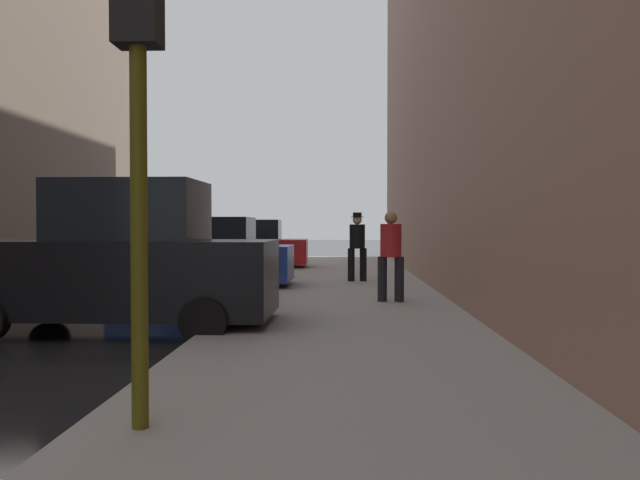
% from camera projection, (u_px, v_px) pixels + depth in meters
% --- Properties ---
extents(sidewalk, '(4.00, 40.00, 0.15)m').
position_uv_depth(sidewalk, '(347.00, 328.00, 9.20)').
color(sidewalk, gray).
rests_on(sidewalk, ground_plane).
extents(parked_black_suv, '(4.61, 2.09, 2.25)m').
position_uv_depth(parked_black_suv, '(121.00, 263.00, 9.25)').
color(parked_black_suv, black).
rests_on(parked_black_suv, ground_plane).
extents(parked_blue_sedan, '(4.20, 2.07, 1.79)m').
position_uv_depth(parked_blue_sedan, '(206.00, 256.00, 14.97)').
color(parked_blue_sedan, navy).
rests_on(parked_blue_sedan, ground_plane).
extents(parked_red_hatchback, '(4.25, 2.15, 1.79)m').
position_uv_depth(parked_red_hatchback, '(249.00, 247.00, 21.74)').
color(parked_red_hatchback, '#B2191E').
rests_on(parked_red_hatchback, ground_plane).
extents(fire_hydrant, '(0.42, 0.22, 0.70)m').
position_uv_depth(fire_hydrant, '(264.00, 284.00, 11.71)').
color(fire_hydrant, red).
rests_on(fire_hydrant, sidewalk).
extents(traffic_light, '(0.32, 0.32, 3.60)m').
position_uv_depth(traffic_light, '(138.00, 60.00, 4.38)').
color(traffic_light, '#514C0F').
rests_on(traffic_light, sidewalk).
extents(pedestrian_with_fedora, '(0.53, 0.48, 1.78)m').
position_uv_depth(pedestrian_with_fedora, '(357.00, 243.00, 16.12)').
color(pedestrian_with_fedora, black).
rests_on(pedestrian_with_fedora, sidewalk).
extents(pedestrian_in_red_jacket, '(0.52, 0.45, 1.71)m').
position_uv_depth(pedestrian_in_red_jacket, '(391.00, 251.00, 11.78)').
color(pedestrian_in_red_jacket, black).
rests_on(pedestrian_in_red_jacket, sidewalk).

